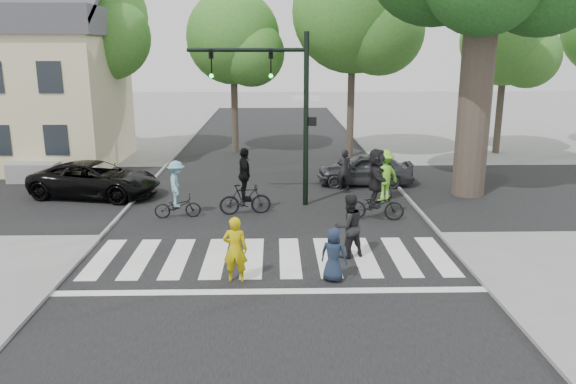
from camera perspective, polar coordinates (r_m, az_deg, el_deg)
name	(u,v)px	position (r m, az deg, el deg)	size (l,w,h in m)	color
ground	(271,272)	(14.25, -1.74, -8.10)	(120.00, 120.00, 0.00)	gray
road_stem	(272,214)	(18.97, -1.66, -2.30)	(10.00, 70.00, 0.01)	black
road_cross	(272,192)	(21.86, -1.63, -0.03)	(70.00, 10.00, 0.01)	black
curb_left	(121,214)	(19.64, -16.57, -2.18)	(0.10, 70.00, 0.10)	gray
curb_right	(420,212)	(19.59, 13.29, -2.01)	(0.10, 70.00, 0.10)	gray
crosswalk	(271,262)	(14.86, -1.72, -7.10)	(10.00, 3.85, 0.01)	silver
traffic_signal	(281,95)	(19.43, -0.67, 9.82)	(4.45, 0.29, 6.00)	black
bg_tree_1	(93,23)	(30.00, -19.24, 15.93)	(6.09, 5.80, 9.80)	brown
bg_tree_2	(238,42)	(29.84, -5.14, 14.98)	(5.04, 4.80, 8.40)	brown
bg_tree_3	(360,17)	(28.78, 7.33, 17.26)	(6.30, 6.00, 10.20)	brown
bg_tree_4	(511,45)	(31.70, 21.76, 13.74)	(4.83, 4.60, 8.15)	brown
house	(28,84)	(29.57, -24.88, 9.89)	(8.40, 8.10, 8.82)	beige
pedestrian_woman	(235,249)	(13.47, -5.39, -5.83)	(0.59, 0.39, 1.62)	#C0A908
pedestrian_child	(334,255)	(13.53, 4.65, -6.37)	(0.65, 0.42, 1.33)	#192436
pedestrian_adult	(349,226)	(15.02, 6.18, -3.46)	(0.84, 0.66, 1.73)	black
cyclist_left	(177,193)	(18.76, -11.21, -0.14)	(1.57, 1.05, 1.92)	black
cyclist_mid	(245,187)	(18.82, -4.40, 0.46)	(1.79, 1.10, 2.27)	black
cyclist_right	(376,188)	(18.36, 8.92, 0.36)	(1.94, 1.80, 2.36)	black
car_suv	(96,179)	(22.30, -18.96, 1.21)	(2.21, 4.79, 1.33)	black
car_grey	(365,169)	(23.17, 7.83, 2.33)	(1.56, 3.88, 1.32)	#313337
bystander_hivis	(384,175)	(20.76, 9.73, 1.67)	(1.23, 0.71, 1.90)	#78DA2D
bystander_dark	(344,170)	(22.19, 5.76, 2.26)	(0.59, 0.39, 1.62)	black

